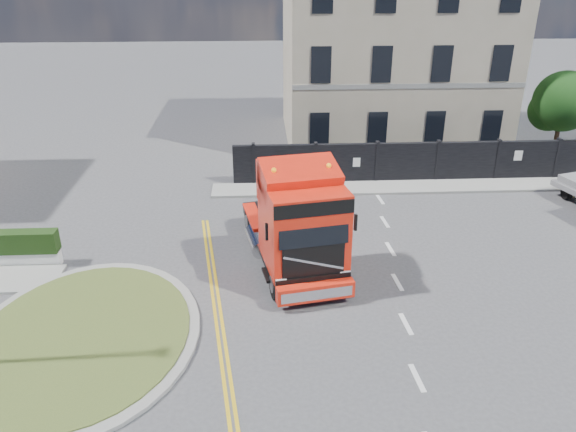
{
  "coord_description": "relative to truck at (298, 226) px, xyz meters",
  "views": [
    {
      "loc": [
        -1.68,
        -16.73,
        10.23
      ],
      "look_at": [
        -0.73,
        1.35,
        1.8
      ],
      "focal_mm": 35.0,
      "sensor_mm": 36.0,
      "label": 1
    }
  ],
  "objects": [
    {
      "name": "tree",
      "position": [
        14.81,
        11.59,
        1.24
      ],
      "size": [
        3.2,
        3.2,
        4.8
      ],
      "color": "#382619",
      "rests_on": "ground"
    },
    {
      "name": "traffic_island",
      "position": [
        -6.57,
        -3.5,
        -1.73
      ],
      "size": [
        6.8,
        6.8,
        0.17
      ],
      "color": "gray",
      "rests_on": "ground"
    },
    {
      "name": "truck",
      "position": [
        0.0,
        0.0,
        0.0
      ],
      "size": [
        3.69,
        7.09,
        4.04
      ],
      "rotation": [
        0.0,
        0.0,
        0.18
      ],
      "color": "black",
      "rests_on": "ground"
    },
    {
      "name": "hoarding_fence",
      "position": [
        6.98,
        8.5,
        -0.81
      ],
      "size": [
        18.8,
        0.25,
        2.0
      ],
      "color": "black",
      "rests_on": "ground"
    },
    {
      "name": "ground",
      "position": [
        0.43,
        -0.5,
        -1.81
      ],
      "size": [
        120.0,
        120.0,
        0.0
      ],
      "primitive_type": "plane",
      "color": "#424244",
      "rests_on": "ground"
    },
    {
      "name": "georgian_building",
      "position": [
        6.43,
        16.0,
        3.96
      ],
      "size": [
        12.3,
        10.3,
        12.8
      ],
      "color": "#BCAE95",
      "rests_on": "ground"
    },
    {
      "name": "pavement_far",
      "position": [
        6.43,
        7.6,
        -1.75
      ],
      "size": [
        20.0,
        1.6,
        0.12
      ],
      "primitive_type": "cube",
      "color": "gray",
      "rests_on": "ground"
    }
  ]
}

